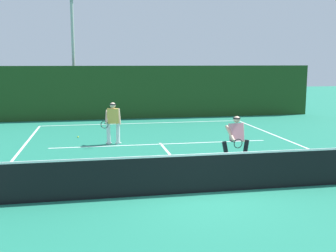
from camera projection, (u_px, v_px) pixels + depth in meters
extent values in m
plane|color=#1F745B|center=(202.00, 193.00, 10.21)|extent=(80.00, 80.00, 0.00)
cube|color=white|center=(143.00, 123.00, 21.70)|extent=(10.69, 0.10, 0.01)
cube|color=white|center=(161.00, 144.00, 16.20)|extent=(8.71, 0.10, 0.01)
cube|color=white|center=(176.00, 162.00, 13.31)|extent=(0.10, 6.40, 0.01)
cube|color=black|center=(202.00, 174.00, 10.13)|extent=(11.53, 0.02, 0.96)
cube|color=white|center=(203.00, 155.00, 10.05)|extent=(11.53, 0.03, 0.05)
cylinder|color=black|center=(245.00, 152.00, 12.98)|extent=(0.27, 0.18, 0.81)
cylinder|color=black|center=(226.00, 154.00, 12.74)|extent=(0.33, 0.19, 0.81)
ellipsoid|color=white|center=(245.00, 163.00, 13.03)|extent=(0.28, 0.15, 0.09)
ellipsoid|color=white|center=(226.00, 165.00, 12.79)|extent=(0.28, 0.15, 0.09)
cube|color=pink|center=(236.00, 132.00, 12.75)|extent=(0.46, 0.38, 0.59)
cylinder|color=beige|center=(243.00, 132.00, 12.84)|extent=(0.15, 0.12, 0.61)
cylinder|color=beige|center=(230.00, 133.00, 12.68)|extent=(0.19, 0.54, 0.46)
sphere|color=beige|center=(237.00, 119.00, 12.69)|extent=(0.21, 0.21, 0.21)
cylinder|color=black|center=(237.00, 118.00, 12.68)|extent=(0.27, 0.27, 0.04)
cylinder|color=black|center=(232.00, 141.00, 12.46)|extent=(0.08, 0.26, 0.03)
torus|color=black|center=(238.00, 144.00, 12.15)|extent=(0.29, 0.08, 0.29)
cylinder|color=silver|center=(118.00, 134.00, 16.14)|extent=(0.18, 0.17, 0.84)
cylinder|color=silver|center=(109.00, 134.00, 16.11)|extent=(0.18, 0.17, 0.85)
ellipsoid|color=white|center=(118.00, 143.00, 16.20)|extent=(0.27, 0.14, 0.09)
ellipsoid|color=white|center=(109.00, 143.00, 16.17)|extent=(0.27, 0.14, 0.09)
cube|color=#E5B24C|center=(113.00, 116.00, 16.02)|extent=(0.46, 0.29, 0.60)
cylinder|color=beige|center=(119.00, 117.00, 16.04)|extent=(0.16, 0.12, 0.65)
cylinder|color=beige|center=(107.00, 117.00, 16.00)|extent=(0.16, 0.54, 0.52)
sphere|color=beige|center=(113.00, 105.00, 15.95)|extent=(0.23, 0.23, 0.23)
cylinder|color=black|center=(113.00, 104.00, 15.94)|extent=(0.27, 0.27, 0.04)
cylinder|color=black|center=(105.00, 123.00, 15.79)|extent=(0.06, 0.26, 0.03)
torus|color=black|center=(105.00, 125.00, 15.45)|extent=(0.29, 0.05, 0.29)
sphere|color=#D1E033|center=(78.00, 137.00, 17.57)|extent=(0.07, 0.07, 0.07)
cube|color=#1D3D18|center=(139.00, 92.00, 23.29)|extent=(20.89, 0.12, 3.04)
cylinder|color=#9EA39E|center=(74.00, 60.00, 23.30)|extent=(0.18, 0.18, 6.76)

